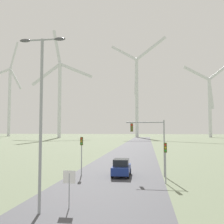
{
  "coord_description": "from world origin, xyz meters",
  "views": [
    {
      "loc": [
        3.43,
        -9.11,
        4.92
      ],
      "look_at": [
        0.0,
        16.27,
        6.67
      ],
      "focal_mm": 42.0,
      "sensor_mm": 36.0,
      "label": 1
    }
  ],
  "objects_px": {
    "car_approaching": "(121,168)",
    "wind_turbine_left": "(60,91)",
    "streetlamp": "(41,103)",
    "wind_turbine_right": "(210,100)",
    "traffic_light_mast_overhead": "(151,136)",
    "traffic_light_post_near_right": "(165,154)",
    "wind_turbine_far_left": "(10,95)",
    "stop_sign_near": "(69,182)",
    "wind_turbine_center": "(137,89)",
    "traffic_light_post_near_left": "(82,147)"
  },
  "relations": [
    {
      "from": "stop_sign_near",
      "to": "traffic_light_post_near_right",
      "type": "bearing_deg",
      "value": 52.49
    },
    {
      "from": "traffic_light_mast_overhead",
      "to": "wind_turbine_far_left",
      "type": "relative_size",
      "value": 0.08
    },
    {
      "from": "traffic_light_post_near_right",
      "to": "wind_turbine_left",
      "type": "height_order",
      "value": "wind_turbine_left"
    },
    {
      "from": "traffic_light_post_near_right",
      "to": "wind_turbine_far_left",
      "type": "height_order",
      "value": "wind_turbine_far_left"
    },
    {
      "from": "traffic_light_post_near_left",
      "to": "stop_sign_near",
      "type": "bearing_deg",
      "value": -79.31
    },
    {
      "from": "stop_sign_near",
      "to": "traffic_light_post_near_right",
      "type": "xyz_separation_m",
      "value": [
        6.55,
        8.53,
        1.1
      ]
    },
    {
      "from": "stop_sign_near",
      "to": "wind_turbine_far_left",
      "type": "distance_m",
      "value": 200.42
    },
    {
      "from": "traffic_light_mast_overhead",
      "to": "traffic_light_post_near_right",
      "type": "bearing_deg",
      "value": -69.91
    },
    {
      "from": "traffic_light_post_near_right",
      "to": "wind_turbine_far_left",
      "type": "xyz_separation_m",
      "value": [
        -106.44,
        162.56,
        29.19
      ]
    },
    {
      "from": "traffic_light_post_near_right",
      "to": "wind_turbine_left",
      "type": "bearing_deg",
      "value": 112.92
    },
    {
      "from": "streetlamp",
      "to": "traffic_light_post_near_left",
      "type": "distance_m",
      "value": 13.48
    },
    {
      "from": "stop_sign_near",
      "to": "wind_turbine_right",
      "type": "relative_size",
      "value": 0.05
    },
    {
      "from": "traffic_light_post_near_left",
      "to": "wind_turbine_left",
      "type": "height_order",
      "value": "wind_turbine_left"
    },
    {
      "from": "wind_turbine_left",
      "to": "traffic_light_post_near_right",
      "type": "bearing_deg",
      "value": -67.08
    },
    {
      "from": "traffic_light_mast_overhead",
      "to": "streetlamp",
      "type": "bearing_deg",
      "value": -116.88
    },
    {
      "from": "wind_turbine_far_left",
      "to": "traffic_light_mast_overhead",
      "type": "bearing_deg",
      "value": -56.53
    },
    {
      "from": "car_approaching",
      "to": "wind_turbine_left",
      "type": "height_order",
      "value": "wind_turbine_left"
    },
    {
      "from": "streetlamp",
      "to": "wind_turbine_right",
      "type": "bearing_deg",
      "value": 73.92
    },
    {
      "from": "traffic_light_mast_overhead",
      "to": "wind_turbine_center",
      "type": "distance_m",
      "value": 149.5
    },
    {
      "from": "wind_turbine_right",
      "to": "traffic_light_post_near_right",
      "type": "bearing_deg",
      "value": -104.3
    },
    {
      "from": "traffic_light_post_near_left",
      "to": "wind_turbine_far_left",
      "type": "bearing_deg",
      "value": 121.51
    },
    {
      "from": "wind_turbine_far_left",
      "to": "wind_turbine_left",
      "type": "bearing_deg",
      "value": -30.01
    },
    {
      "from": "wind_turbine_far_left",
      "to": "wind_turbine_right",
      "type": "xyz_separation_m",
      "value": [
        145.89,
        -7.77,
        -7.54
      ]
    },
    {
      "from": "traffic_light_mast_overhead",
      "to": "wind_turbine_far_left",
      "type": "height_order",
      "value": "wind_turbine_far_left"
    },
    {
      "from": "wind_turbine_far_left",
      "to": "traffic_light_post_near_left",
      "type": "bearing_deg",
      "value": -58.49
    },
    {
      "from": "traffic_light_post_near_right",
      "to": "traffic_light_mast_overhead",
      "type": "xyz_separation_m",
      "value": [
        -1.27,
        3.48,
        1.49
      ]
    },
    {
      "from": "traffic_light_post_near_left",
      "to": "traffic_light_mast_overhead",
      "type": "bearing_deg",
      "value": 1.87
    },
    {
      "from": "wind_turbine_right",
      "to": "wind_turbine_left",
      "type": "bearing_deg",
      "value": -167.63
    },
    {
      "from": "traffic_light_mast_overhead",
      "to": "wind_turbine_left",
      "type": "distance_m",
      "value": 143.71
    },
    {
      "from": "wind_turbine_left",
      "to": "wind_turbine_right",
      "type": "xyz_separation_m",
      "value": [
        95.99,
        21.05,
        -4.9
      ]
    },
    {
      "from": "wind_turbine_left",
      "to": "wind_turbine_right",
      "type": "relative_size",
      "value": 1.35
    },
    {
      "from": "streetlamp",
      "to": "wind_turbine_center",
      "type": "height_order",
      "value": "wind_turbine_center"
    },
    {
      "from": "wind_turbine_center",
      "to": "wind_turbine_right",
      "type": "relative_size",
      "value": 1.3
    },
    {
      "from": "wind_turbine_left",
      "to": "wind_turbine_right",
      "type": "bearing_deg",
      "value": 12.37
    },
    {
      "from": "wind_turbine_right",
      "to": "wind_turbine_center",
      "type": "bearing_deg",
      "value": -174.41
    },
    {
      "from": "streetlamp",
      "to": "wind_turbine_right",
      "type": "height_order",
      "value": "wind_turbine_right"
    },
    {
      "from": "streetlamp",
      "to": "stop_sign_near",
      "type": "bearing_deg",
      "value": 40.51
    },
    {
      "from": "wind_turbine_center",
      "to": "car_approaching",
      "type": "bearing_deg",
      "value": -88.41
    },
    {
      "from": "traffic_light_mast_overhead",
      "to": "wind_turbine_left",
      "type": "height_order",
      "value": "wind_turbine_left"
    },
    {
      "from": "car_approaching",
      "to": "wind_turbine_center",
      "type": "height_order",
      "value": "wind_turbine_center"
    },
    {
      "from": "wind_turbine_center",
      "to": "traffic_light_post_near_right",
      "type": "bearing_deg",
      "value": -86.76
    },
    {
      "from": "car_approaching",
      "to": "wind_turbine_left",
      "type": "xyz_separation_m",
      "value": [
        -52.13,
        130.49,
        28.37
      ]
    },
    {
      "from": "traffic_light_mast_overhead",
      "to": "wind_turbine_left",
      "type": "bearing_deg",
      "value": 112.99
    },
    {
      "from": "streetlamp",
      "to": "wind_turbine_far_left",
      "type": "relative_size",
      "value": 0.15
    },
    {
      "from": "stop_sign_near",
      "to": "wind_turbine_far_left",
      "type": "height_order",
      "value": "wind_turbine_far_left"
    },
    {
      "from": "wind_turbine_far_left",
      "to": "wind_turbine_center",
      "type": "relative_size",
      "value": 1.1
    },
    {
      "from": "traffic_light_post_near_left",
      "to": "wind_turbine_left",
      "type": "distance_m",
      "value": 141.44
    },
    {
      "from": "traffic_light_post_near_left",
      "to": "wind_turbine_right",
      "type": "height_order",
      "value": "wind_turbine_right"
    },
    {
      "from": "traffic_light_mast_overhead",
      "to": "wind_turbine_center",
      "type": "height_order",
      "value": "wind_turbine_center"
    },
    {
      "from": "wind_turbine_far_left",
      "to": "car_approaching",
      "type": "bearing_deg",
      "value": -57.36
    }
  ]
}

